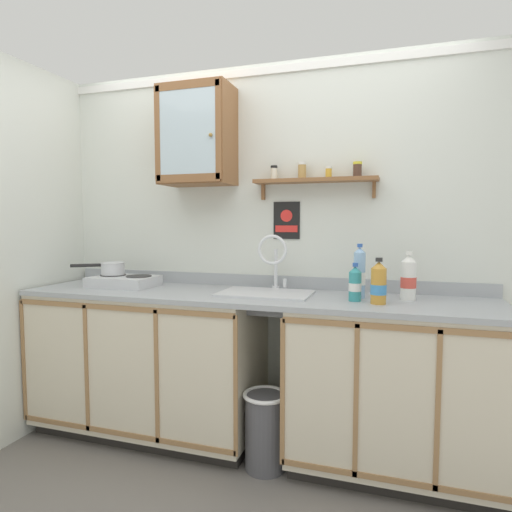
% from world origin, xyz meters
% --- Properties ---
extents(floor, '(5.89, 5.89, 0.00)m').
position_xyz_m(floor, '(0.00, 0.00, 0.00)').
color(floor, slate).
rests_on(floor, ground).
extents(back_wall, '(3.49, 0.07, 2.42)m').
position_xyz_m(back_wall, '(0.00, 0.67, 1.22)').
color(back_wall, silver).
rests_on(back_wall, ground).
extents(lower_cabinet_run, '(1.48, 0.63, 0.93)m').
position_xyz_m(lower_cabinet_run, '(-0.70, 0.34, 0.47)').
color(lower_cabinet_run, black).
rests_on(lower_cabinet_run, ground).
extents(lower_cabinet_run_right, '(1.16, 0.63, 0.93)m').
position_xyz_m(lower_cabinet_run_right, '(0.86, 0.34, 0.47)').
color(lower_cabinet_run_right, black).
rests_on(lower_cabinet_run_right, ground).
extents(countertop, '(2.85, 0.66, 0.03)m').
position_xyz_m(countertop, '(0.00, 0.33, 0.95)').
color(countertop, '#9EA3A8').
rests_on(countertop, lower_cabinet_run).
extents(backsplash, '(2.85, 0.02, 0.08)m').
position_xyz_m(backsplash, '(0.00, 0.64, 1.00)').
color(backsplash, '#9EA3A8').
rests_on(backsplash, countertop).
extents(sink, '(0.55, 0.41, 0.46)m').
position_xyz_m(sink, '(0.10, 0.37, 0.96)').
color(sink, silver).
rests_on(sink, countertop).
extents(hot_plate_stove, '(0.42, 0.30, 0.07)m').
position_xyz_m(hot_plate_stove, '(-0.90, 0.37, 1.00)').
color(hot_plate_stove, silver).
rests_on(hot_plate_stove, countertop).
extents(saucepan, '(0.31, 0.24, 0.08)m').
position_xyz_m(saucepan, '(-1.01, 0.38, 1.08)').
color(saucepan, silver).
rests_on(saucepan, hot_plate_stove).
extents(bottle_water_blue_0, '(0.07, 0.07, 0.31)m').
position_xyz_m(bottle_water_blue_0, '(0.65, 0.40, 1.10)').
color(bottle_water_blue_0, '#8CB7E0').
rests_on(bottle_water_blue_0, countertop).
extents(bottle_juice_amber_1, '(0.08, 0.08, 0.25)m').
position_xyz_m(bottle_juice_amber_1, '(0.76, 0.24, 1.07)').
color(bottle_juice_amber_1, gold).
rests_on(bottle_juice_amber_1, countertop).
extents(bottle_opaque_white_2, '(0.08, 0.08, 0.27)m').
position_xyz_m(bottle_opaque_white_2, '(0.91, 0.41, 1.08)').
color(bottle_opaque_white_2, white).
rests_on(bottle_opaque_white_2, countertop).
extents(bottle_detergent_teal_3, '(0.07, 0.07, 0.21)m').
position_xyz_m(bottle_detergent_teal_3, '(0.63, 0.29, 1.06)').
color(bottle_detergent_teal_3, teal).
rests_on(bottle_detergent_teal_3, countertop).
extents(wall_cabinet, '(0.47, 0.31, 0.63)m').
position_xyz_m(wall_cabinet, '(-0.41, 0.50, 1.96)').
color(wall_cabinet, brown).
extents(spice_shelf, '(0.77, 0.14, 0.23)m').
position_xyz_m(spice_shelf, '(0.35, 0.58, 1.66)').
color(spice_shelf, brown).
extents(warning_sign, '(0.17, 0.01, 0.24)m').
position_xyz_m(warning_sign, '(0.16, 0.64, 1.40)').
color(warning_sign, black).
extents(trash_bin, '(0.25, 0.25, 0.44)m').
position_xyz_m(trash_bin, '(0.16, 0.14, 0.23)').
color(trash_bin, '#4C4C51').
rests_on(trash_bin, ground).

